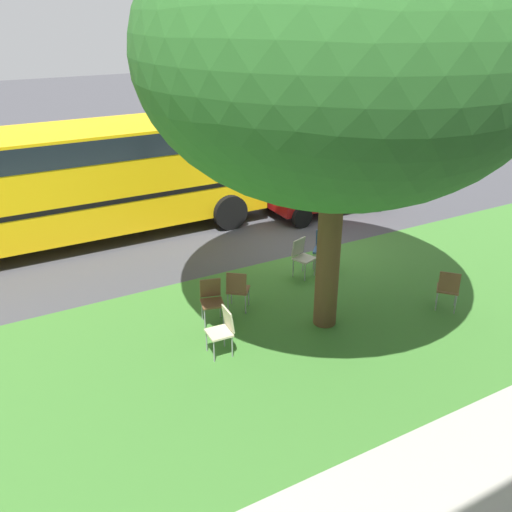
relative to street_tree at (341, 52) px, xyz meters
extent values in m
plane|color=#424247|center=(-1.60, -3.13, -4.96)|extent=(80.00, 80.00, 0.00)
cube|color=#3D752D|center=(-1.60, 0.07, -4.96)|extent=(48.00, 6.00, 0.01)
cylinder|color=brown|center=(0.00, 0.00, -3.26)|extent=(0.44, 0.44, 3.40)
ellipsoid|color=#2D6B28|center=(0.00, 0.00, 0.01)|extent=(6.58, 6.58, 4.87)
cube|color=beige|center=(2.24, -0.03, -4.52)|extent=(0.42, 0.44, 0.04)
cube|color=beige|center=(2.06, -0.02, -4.28)|extent=(0.11, 0.40, 0.40)
cylinder|color=gray|center=(2.40, -0.22, -4.75)|extent=(0.02, 0.02, 0.42)
cylinder|color=gray|center=(2.42, 0.14, -4.75)|extent=(0.02, 0.02, 0.42)
cylinder|color=gray|center=(2.06, -0.20, -4.75)|extent=(0.02, 0.02, 0.42)
cylinder|color=gray|center=(2.08, 0.16, -4.75)|extent=(0.02, 0.02, 0.42)
cube|color=brown|center=(1.91, -1.04, -4.52)|extent=(0.51, 0.50, 0.04)
cube|color=brown|center=(1.86, -1.21, -4.28)|extent=(0.41, 0.19, 0.40)
cylinder|color=gray|center=(2.12, -0.92, -4.75)|extent=(0.02, 0.02, 0.42)
cylinder|color=gray|center=(1.78, -0.83, -4.75)|extent=(0.02, 0.02, 0.42)
cylinder|color=gray|center=(2.03, -1.25, -4.75)|extent=(0.02, 0.02, 0.42)
cylinder|color=gray|center=(1.69, -1.16, -4.75)|extent=(0.02, 0.02, 0.42)
cube|color=#335184|center=(-1.38, -2.04, -4.52)|extent=(0.58, 0.58, 0.04)
cube|color=#335184|center=(-1.51, -2.17, -4.28)|extent=(0.35, 0.34, 0.40)
cylinder|color=gray|center=(-1.14, -2.04, -4.75)|extent=(0.02, 0.02, 0.42)
cylinder|color=gray|center=(-1.40, -1.79, -4.75)|extent=(0.02, 0.02, 0.42)
cylinder|color=gray|center=(-1.37, -2.29, -4.75)|extent=(0.02, 0.02, 0.42)
cylinder|color=gray|center=(-1.63, -2.04, -4.75)|extent=(0.02, 0.02, 0.42)
cube|color=#ADA393|center=(-0.76, -1.88, -4.52)|extent=(0.52, 0.51, 0.04)
cube|color=#ADA393|center=(-0.70, -2.05, -4.28)|extent=(0.41, 0.21, 0.40)
cylinder|color=gray|center=(-0.64, -1.66, -4.75)|extent=(0.02, 0.02, 0.42)
cylinder|color=gray|center=(-0.98, -1.77, -4.75)|extent=(0.02, 0.02, 0.42)
cylinder|color=gray|center=(-0.54, -1.98, -4.75)|extent=(0.02, 0.02, 0.42)
cylinder|color=gray|center=(-0.88, -2.10, -4.75)|extent=(0.02, 0.02, 0.42)
cube|color=brown|center=(-2.48, 0.73, -4.52)|extent=(0.58, 0.58, 0.04)
cube|color=brown|center=(-2.35, 0.85, -4.28)|extent=(0.33, 0.35, 0.40)
cylinder|color=gray|center=(-2.73, 0.75, -4.75)|extent=(0.02, 0.02, 0.42)
cylinder|color=gray|center=(-2.49, 0.49, -4.75)|extent=(0.02, 0.02, 0.42)
cylinder|color=gray|center=(-2.48, 0.98, -4.75)|extent=(0.02, 0.02, 0.42)
cylinder|color=gray|center=(-2.23, 0.71, -4.75)|extent=(0.02, 0.02, 0.42)
cube|color=brown|center=(1.22, -1.29, -4.52)|extent=(0.58, 0.57, 0.04)
cube|color=brown|center=(1.33, -1.15, -4.28)|extent=(0.37, 0.32, 0.40)
cylinder|color=gray|center=(0.97, -1.31, -4.75)|extent=(0.02, 0.02, 0.42)
cylinder|color=gray|center=(1.25, -1.53, -4.75)|extent=(0.02, 0.02, 0.42)
cylinder|color=gray|center=(1.18, -1.04, -4.75)|extent=(0.02, 0.02, 0.42)
cylinder|color=gray|center=(1.46, -1.27, -4.75)|extent=(0.02, 0.02, 0.42)
cube|color=maroon|center=(-3.77, -5.30, -4.28)|extent=(3.70, 1.64, 0.76)
cube|color=#1E232B|center=(-3.92, -5.30, -3.63)|extent=(1.90, 1.44, 0.64)
cylinder|color=black|center=(-2.37, -4.43, -4.66)|extent=(0.60, 0.18, 0.60)
cylinder|color=black|center=(-2.37, -6.17, -4.66)|extent=(0.60, 0.18, 0.60)
cylinder|color=black|center=(-5.17, -4.43, -4.66)|extent=(0.60, 0.18, 0.60)
cylinder|color=black|center=(-5.17, -6.17, -4.66)|extent=(0.60, 0.18, 0.60)
cube|color=yellow|center=(3.41, -6.56, -3.33)|extent=(10.40, 2.44, 2.50)
cube|color=black|center=(3.41, -6.56, -3.68)|extent=(10.30, 2.46, 0.12)
cube|color=black|center=(3.41, -6.56, -2.43)|extent=(10.30, 2.46, 0.56)
cylinder|color=black|center=(-0.59, -5.30, -4.48)|extent=(0.96, 0.28, 0.96)
cylinder|color=black|center=(-0.59, -7.82, -4.48)|extent=(0.96, 0.28, 0.96)
camera|label=1|loc=(5.60, 7.37, 0.69)|focal=38.47mm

